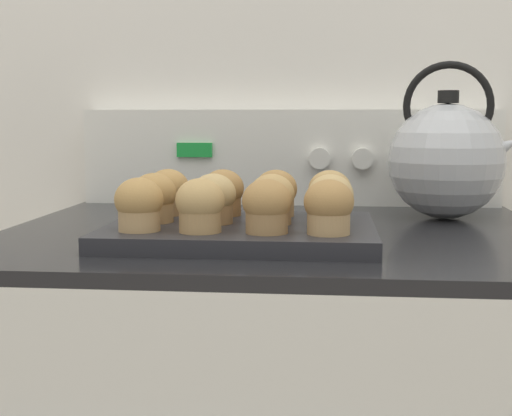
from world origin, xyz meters
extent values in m
cube|color=white|center=(0.00, 0.71, 1.20)|extent=(8.00, 0.05, 2.40)
cube|color=black|center=(0.00, 0.35, 0.89)|extent=(0.79, 0.66, 0.02)
cube|color=white|center=(0.00, 0.65, 0.99)|extent=(0.78, 0.05, 0.18)
cube|color=green|center=(-0.18, 0.62, 1.00)|extent=(0.07, 0.01, 0.03)
cylinder|color=white|center=(0.06, 0.62, 0.99)|extent=(0.04, 0.02, 0.04)
cylinder|color=white|center=(0.14, 0.62, 0.99)|extent=(0.04, 0.02, 0.04)
cylinder|color=white|center=(0.21, 0.62, 0.99)|extent=(0.04, 0.02, 0.04)
cylinder|color=white|center=(0.29, 0.62, 0.99)|extent=(0.04, 0.02, 0.04)
cube|color=#28282D|center=(-0.04, 0.24, 0.91)|extent=(0.35, 0.27, 0.02)
cylinder|color=tan|center=(-0.16, 0.17, 0.94)|extent=(0.05, 0.05, 0.03)
ellipsoid|color=tan|center=(-0.16, 0.17, 0.96)|extent=(0.06, 0.06, 0.05)
cylinder|color=tan|center=(-0.08, 0.16, 0.94)|extent=(0.05, 0.05, 0.03)
ellipsoid|color=tan|center=(-0.08, 0.16, 0.96)|extent=(0.06, 0.06, 0.05)
cylinder|color=#A37A4C|center=(0.00, 0.17, 0.94)|extent=(0.05, 0.05, 0.03)
ellipsoid|color=#B2844C|center=(0.00, 0.17, 0.96)|extent=(0.06, 0.06, 0.05)
cylinder|color=tan|center=(0.08, 0.16, 0.94)|extent=(0.05, 0.05, 0.03)
ellipsoid|color=#B2844C|center=(0.08, 0.16, 0.96)|extent=(0.06, 0.06, 0.05)
cylinder|color=tan|center=(-0.16, 0.24, 0.94)|extent=(0.05, 0.05, 0.03)
ellipsoid|color=tan|center=(-0.16, 0.24, 0.96)|extent=(0.06, 0.06, 0.05)
cylinder|color=#A37A4C|center=(-0.08, 0.24, 0.94)|extent=(0.05, 0.05, 0.03)
ellipsoid|color=tan|center=(-0.08, 0.24, 0.96)|extent=(0.06, 0.06, 0.05)
cylinder|color=#A37A4C|center=(0.00, 0.24, 0.94)|extent=(0.05, 0.05, 0.03)
ellipsoid|color=tan|center=(0.00, 0.24, 0.96)|extent=(0.06, 0.06, 0.05)
cylinder|color=#A37A4C|center=(0.08, 0.24, 0.94)|extent=(0.05, 0.05, 0.03)
ellipsoid|color=tan|center=(0.08, 0.24, 0.96)|extent=(0.06, 0.06, 0.05)
cylinder|color=#A37A4C|center=(-0.16, 0.32, 0.94)|extent=(0.05, 0.05, 0.03)
ellipsoid|color=tan|center=(-0.16, 0.32, 0.96)|extent=(0.06, 0.06, 0.05)
cylinder|color=olive|center=(-0.08, 0.32, 0.94)|extent=(0.05, 0.05, 0.03)
ellipsoid|color=#B2844C|center=(-0.08, 0.32, 0.96)|extent=(0.06, 0.06, 0.05)
cylinder|color=tan|center=(0.00, 0.32, 0.94)|extent=(0.05, 0.05, 0.03)
ellipsoid|color=#B2844C|center=(0.00, 0.32, 0.96)|extent=(0.06, 0.06, 0.05)
cylinder|color=tan|center=(0.08, 0.32, 0.94)|extent=(0.05, 0.05, 0.03)
ellipsoid|color=tan|center=(0.08, 0.32, 0.96)|extent=(0.06, 0.06, 0.05)
sphere|color=silver|center=(0.26, 0.48, 0.99)|extent=(0.19, 0.19, 0.19)
cylinder|color=black|center=(0.26, 0.48, 1.09)|extent=(0.03, 0.03, 0.02)
cone|color=silver|center=(0.35, 0.46, 1.01)|extent=(0.08, 0.05, 0.06)
torus|color=black|center=(0.26, 0.48, 1.08)|extent=(0.14, 0.04, 0.14)
camera|label=1|loc=(0.07, -0.69, 1.06)|focal=50.00mm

